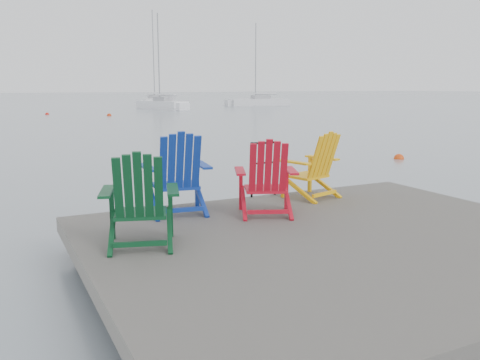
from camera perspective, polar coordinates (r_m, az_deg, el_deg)
name	(u,v)px	position (r m, az deg, el deg)	size (l,w,h in m)	color
ground	(342,276)	(6.45, 11.40, -10.48)	(400.00, 400.00, 0.00)	slate
dock	(343,248)	(6.34, 11.52, -7.54)	(6.00, 5.00, 1.40)	#302D2B
handrail	(264,163)	(8.31, 2.67, 1.87)	(0.48, 0.04, 0.90)	black
chair_green	(140,199)	(5.75, -11.19, -2.15)	(1.02, 0.97, 1.09)	#0A391C
chair_blue	(177,173)	(7.17, -7.06, 0.77)	(1.02, 0.96, 1.16)	navy
chair_red	(266,177)	(7.05, 2.99, 0.29)	(1.04, 0.99, 1.07)	red
chair_yellow	(314,165)	(8.24, 8.26, 1.65)	(0.99, 0.94, 1.06)	#F5AF0D
sailboat_near	(162,105)	(53.42, -8.75, 8.28)	(3.67, 7.22, 9.83)	white
sailboat_mid	(155,102)	(67.06, -9.56, 8.68)	(5.06, 9.04, 12.08)	silver
sailboat_far	(258,103)	(62.03, 2.07, 8.69)	(7.16, 2.30, 9.91)	silver
buoy_a	(399,159)	(17.02, 17.40, 2.28)	(0.33, 0.33, 0.33)	#DC400C
buoy_c	(109,116)	(41.60, -14.48, 7.00)	(0.37, 0.37, 0.37)	red
buoy_d	(47,115)	(45.01, -20.84, 6.89)	(0.33, 0.33, 0.33)	red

